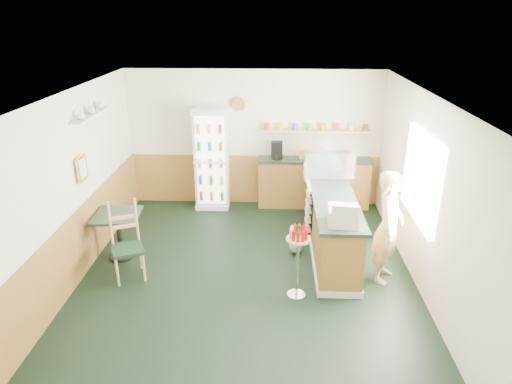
# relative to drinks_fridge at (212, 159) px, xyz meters

# --- Properties ---
(ground) EXTENTS (6.00, 6.00, 0.00)m
(ground) POSITION_rel_drinks_fridge_xyz_m (0.82, -2.74, -1.00)
(ground) COLOR black
(ground) RESTS_ON ground
(room_envelope) EXTENTS (5.04, 6.02, 2.72)m
(room_envelope) POSITION_rel_drinks_fridge_xyz_m (0.60, -2.01, 0.52)
(room_envelope) COLOR silver
(room_envelope) RESTS_ON ground
(service_counter) EXTENTS (0.68, 3.01, 1.01)m
(service_counter) POSITION_rel_drinks_fridge_xyz_m (2.17, -1.67, -0.54)
(service_counter) COLOR olive
(service_counter) RESTS_ON ground
(back_counter) EXTENTS (2.24, 0.42, 1.69)m
(back_counter) POSITION_rel_drinks_fridge_xyz_m (2.01, 0.06, -0.45)
(back_counter) COLOR olive
(back_counter) RESTS_ON ground
(drinks_fridge) EXTENTS (0.66, 0.54, 2.00)m
(drinks_fridge) POSITION_rel_drinks_fridge_xyz_m (0.00, 0.00, 0.00)
(drinks_fridge) COLOR white
(drinks_fridge) RESTS_ON ground
(display_case) EXTENTS (0.87, 0.45, 0.49)m
(display_case) POSITION_rel_drinks_fridge_xyz_m (2.17, -1.00, 0.25)
(display_case) COLOR silver
(display_case) RESTS_ON service_counter
(cash_register) EXTENTS (0.44, 0.46, 0.23)m
(cash_register) POSITION_rel_drinks_fridge_xyz_m (2.17, -2.84, 0.13)
(cash_register) COLOR beige
(cash_register) RESTS_ON service_counter
(shopkeeper) EXTENTS (0.59, 0.68, 1.69)m
(shopkeeper) POSITION_rel_drinks_fridge_xyz_m (2.87, -2.60, -0.15)
(shopkeeper) COLOR tan
(shopkeeper) RESTS_ON ground
(condiment_stand) EXTENTS (0.34, 0.34, 1.05)m
(condiment_stand) POSITION_rel_drinks_fridge_xyz_m (1.57, -3.09, -0.28)
(condiment_stand) COLOR silver
(condiment_stand) RESTS_ON ground
(newspaper_rack) EXTENTS (0.09, 0.43, 0.86)m
(newspaper_rack) POSITION_rel_drinks_fridge_xyz_m (1.82, -1.49, -0.34)
(newspaper_rack) COLOR black
(newspaper_rack) RESTS_ON ground
(cafe_table) EXTENTS (0.74, 0.74, 0.76)m
(cafe_table) POSITION_rel_drinks_fridge_xyz_m (-1.23, -2.14, -0.46)
(cafe_table) COLOR black
(cafe_table) RESTS_ON ground
(cafe_chair) EXTENTS (0.57, 0.58, 1.18)m
(cafe_chair) POSITION_rel_drinks_fridge_xyz_m (-0.91, -2.62, -0.38)
(cafe_chair) COLOR black
(cafe_chair) RESTS_ON ground
(dog_doorstop) EXTENTS (0.22, 0.28, 0.26)m
(dog_doorstop) POSITION_rel_drinks_fridge_xyz_m (1.60, -1.90, -0.87)
(dog_doorstop) COLOR gray
(dog_doorstop) RESTS_ON ground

